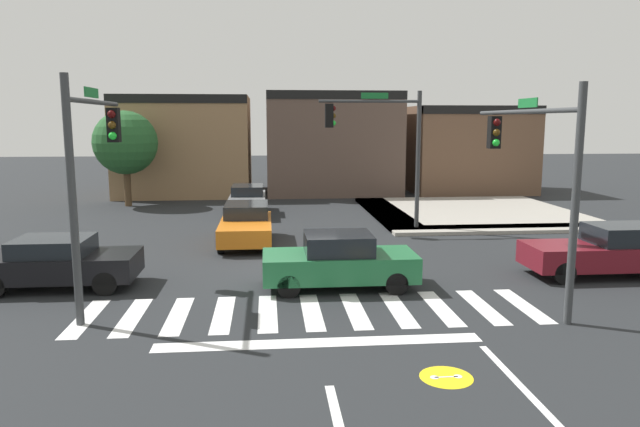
# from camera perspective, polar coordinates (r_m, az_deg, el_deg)

# --- Properties ---
(ground_plane) EXTENTS (120.00, 120.00, 0.00)m
(ground_plane) POSITION_cam_1_polar(r_m,az_deg,el_deg) (18.54, -1.88, -5.14)
(ground_plane) COLOR #232628
(crosswalk_near) EXTENTS (11.00, 2.75, 0.01)m
(crosswalk_near) POSITION_cam_1_polar(r_m,az_deg,el_deg) (14.23, -0.81, -9.54)
(crosswalk_near) COLOR silver
(crosswalk_near) RESTS_ON ground_plane
(bike_detector_marking) EXTENTS (0.96, 0.96, 0.01)m
(bike_detector_marking) POSITION_cam_1_polar(r_m,az_deg,el_deg) (11.08, 12.22, -15.34)
(bike_detector_marking) COLOR yellow
(bike_detector_marking) RESTS_ON ground_plane
(curb_corner_northeast) EXTENTS (10.00, 10.60, 0.15)m
(curb_corner_northeast) POSITION_cam_1_polar(r_m,az_deg,el_deg) (29.32, 13.81, 0.01)
(curb_corner_northeast) COLOR #9E998E
(curb_corner_northeast) RESTS_ON ground_plane
(storefront_row) EXTENTS (25.60, 6.88, 6.28)m
(storefront_row) POSITION_cam_1_polar(r_m,az_deg,el_deg) (37.34, -0.34, 6.67)
(storefront_row) COLOR #93704C
(storefront_row) RESTS_ON ground_plane
(traffic_signal_southwest) EXTENTS (0.32, 4.32, 5.54)m
(traffic_signal_southwest) POSITION_cam_1_polar(r_m,az_deg,el_deg) (15.32, -21.33, 5.46)
(traffic_signal_southwest) COLOR #383A3D
(traffic_signal_southwest) RESTS_ON ground_plane
(traffic_signal_southeast) EXTENTS (0.32, 5.99, 5.37)m
(traffic_signal_southeast) POSITION_cam_1_polar(r_m,az_deg,el_deg) (15.86, 19.99, 5.37)
(traffic_signal_southeast) COLOR #383A3D
(traffic_signal_southeast) RESTS_ON ground_plane
(traffic_signal_northeast) EXTENTS (4.19, 0.32, 5.74)m
(traffic_signal_northeast) POSITION_cam_1_polar(r_m,az_deg,el_deg) (24.05, 5.92, 7.55)
(traffic_signal_northeast) COLOR #383A3D
(traffic_signal_northeast) RESTS_ON ground_plane
(car_black) EXTENTS (4.13, 1.88, 1.40)m
(car_black) POSITION_cam_1_polar(r_m,az_deg,el_deg) (17.53, -24.15, -4.35)
(car_black) COLOR black
(car_black) RESTS_ON ground_plane
(car_green) EXTENTS (4.17, 1.82, 1.51)m
(car_green) POSITION_cam_1_polar(r_m,az_deg,el_deg) (16.03, 1.87, -4.67)
(car_green) COLOR #1E6638
(car_green) RESTS_ON ground_plane
(car_gray) EXTENTS (1.72, 4.47, 1.41)m
(car_gray) POSITION_cam_1_polar(r_m,az_deg,el_deg) (28.79, -7.08, 1.34)
(car_gray) COLOR slate
(car_gray) RESTS_ON ground_plane
(car_maroon) EXTENTS (4.31, 1.76, 1.51)m
(car_maroon) POSITION_cam_1_polar(r_m,az_deg,el_deg) (19.19, 26.19, -3.24)
(car_maroon) COLOR maroon
(car_maroon) RESTS_ON ground_plane
(car_orange) EXTENTS (1.86, 4.30, 1.40)m
(car_orange) POSITION_cam_1_polar(r_m,az_deg,el_deg) (22.02, -7.22, -1.04)
(car_orange) COLOR orange
(car_orange) RESTS_ON ground_plane
(roadside_tree) EXTENTS (3.38, 3.38, 5.09)m
(roadside_tree) POSITION_cam_1_polar(r_m,az_deg,el_deg) (32.84, -18.47, 6.55)
(roadside_tree) COLOR #4C3823
(roadside_tree) RESTS_ON ground_plane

